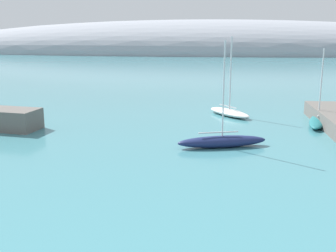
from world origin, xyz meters
TOP-DOWN VIEW (x-y plane):
  - distant_ridge at (6.25, 183.11)m, footprint 276.38×62.91m
  - sailboat_navy_near_shore at (8.76, 25.87)m, footprint 8.31×3.72m
  - sailboat_white_mid_mooring at (9.99, 40.13)m, footprint 5.89×6.75m
  - sailboat_teal_outer_mooring at (19.69, 36.31)m, footprint 4.20×8.46m

SIDE VIEW (x-z plane):
  - distant_ridge at x=6.25m, z-range -14.75..14.75m
  - sailboat_teal_outer_mooring at x=19.69m, z-range -3.73..4.64m
  - sailboat_white_mid_mooring at x=9.99m, z-range -4.28..5.28m
  - sailboat_navy_near_shore at x=8.76m, z-range -4.18..5.31m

